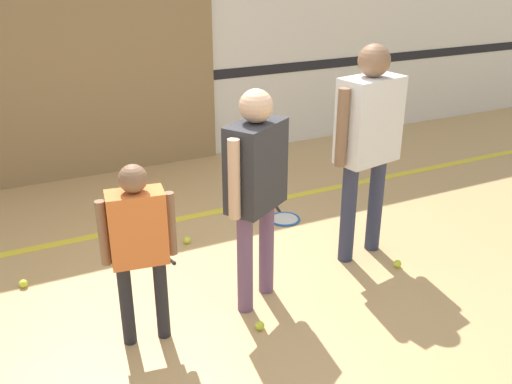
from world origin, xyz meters
TOP-DOWN VIEW (x-y plane):
  - ground_plane at (0.00, 0.00)m, footprint 16.00×16.00m
  - wall_back at (0.00, 3.18)m, footprint 16.00×0.07m
  - wall_panel at (-0.47, 3.12)m, footprint 3.14×0.05m
  - floor_stripe at (0.00, 1.54)m, footprint 14.40×0.10m
  - person_instructor at (0.15, -0.04)m, footprint 0.54×0.45m
  - person_student_left at (-0.73, -0.13)m, footprint 0.48×0.25m
  - person_student_right at (1.27, 0.20)m, footprint 0.68×0.37m
  - racket_spare_on_floor at (-0.30, 1.05)m, footprint 0.33×0.52m
  - racket_second_spare at (1.00, 1.09)m, footprint 0.37×0.56m
  - tennis_ball_near_instructor at (0.01, -0.39)m, footprint 0.07×0.07m
  - tennis_ball_by_spare_racket at (-0.03, 1.03)m, footprint 0.07×0.07m
  - tennis_ball_stray_left at (-1.43, 0.92)m, footprint 0.07×0.07m
  - tennis_ball_stray_right at (1.42, -0.13)m, footprint 0.07×0.07m

SIDE VIEW (x-z plane):
  - ground_plane at x=0.00m, z-range 0.00..0.00m
  - floor_stripe at x=0.00m, z-range 0.00..0.01m
  - racket_spare_on_floor at x=-0.30m, z-range -0.01..0.03m
  - racket_second_spare at x=1.00m, z-range -0.01..0.03m
  - tennis_ball_near_instructor at x=0.01m, z-range 0.00..0.07m
  - tennis_ball_by_spare_racket at x=-0.03m, z-range 0.00..0.07m
  - tennis_ball_stray_left at x=-1.43m, z-range 0.00..0.07m
  - tennis_ball_stray_right at x=1.42m, z-range 0.00..0.07m
  - person_student_left at x=-0.73m, z-range 0.15..1.43m
  - person_instructor at x=0.15m, z-range 0.19..1.82m
  - wall_panel at x=-0.47m, z-range 0.00..2.03m
  - person_student_right at x=1.27m, z-range 0.21..2.02m
  - wall_back at x=0.00m, z-range 0.00..3.20m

